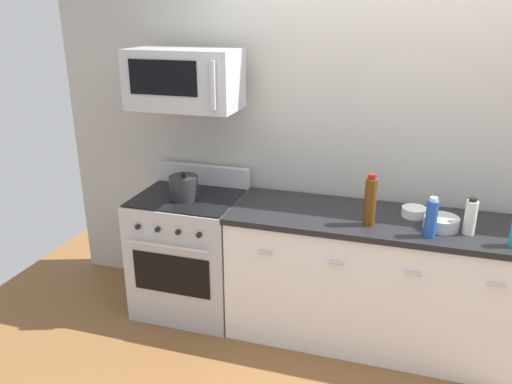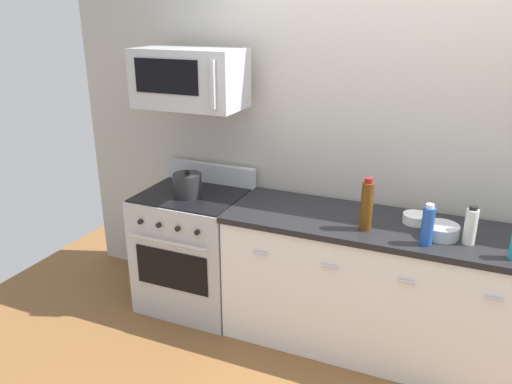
# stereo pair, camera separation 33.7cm
# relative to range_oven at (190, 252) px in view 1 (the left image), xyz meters

# --- Properties ---
(ground_plane) EXTENTS (6.09, 6.09, 0.00)m
(ground_plane) POSITION_rel_range_oven_xyz_m (1.37, -0.00, -0.47)
(ground_plane) COLOR brown
(back_wall) EXTENTS (5.08, 0.10, 2.70)m
(back_wall) POSITION_rel_range_oven_xyz_m (1.37, 0.41, 0.88)
(back_wall) COLOR #B7B2A8
(back_wall) RESTS_ON ground_plane
(counter_unit) EXTENTS (1.99, 0.66, 0.92)m
(counter_unit) POSITION_rel_range_oven_xyz_m (1.37, -0.00, -0.01)
(counter_unit) COLOR white
(counter_unit) RESTS_ON ground_plane
(range_oven) EXTENTS (0.76, 0.69, 1.07)m
(range_oven) POSITION_rel_range_oven_xyz_m (0.00, 0.00, 0.00)
(range_oven) COLOR #B7BABF
(range_oven) RESTS_ON ground_plane
(microwave) EXTENTS (0.74, 0.44, 0.40)m
(microwave) POSITION_rel_range_oven_xyz_m (0.00, 0.04, 1.28)
(microwave) COLOR #B7BABF
(bottle_soda_blue) EXTENTS (0.07, 0.07, 0.25)m
(bottle_soda_blue) POSITION_rel_range_oven_xyz_m (1.66, -0.21, 0.57)
(bottle_soda_blue) COLOR #1E4CA5
(bottle_soda_blue) RESTS_ON countertop_slab
(bottle_wine_amber) EXTENTS (0.07, 0.07, 0.33)m
(bottle_wine_amber) POSITION_rel_range_oven_xyz_m (1.30, -0.14, 0.61)
(bottle_wine_amber) COLOR #59330F
(bottle_wine_amber) RESTS_ON countertop_slab
(bottle_vinegar_white) EXTENTS (0.07, 0.07, 0.23)m
(bottle_vinegar_white) POSITION_rel_range_oven_xyz_m (1.89, -0.09, 0.56)
(bottle_vinegar_white) COLOR silver
(bottle_vinegar_white) RESTS_ON countertop_slab
(bowl_white_ceramic) EXTENTS (0.16, 0.16, 0.06)m
(bowl_white_ceramic) POSITION_rel_range_oven_xyz_m (1.57, 0.09, 0.48)
(bowl_white_ceramic) COLOR white
(bowl_white_ceramic) RESTS_ON countertop_slab
(bowl_steel_prep) EXTENTS (0.21, 0.21, 0.08)m
(bowl_steel_prep) POSITION_rel_range_oven_xyz_m (1.73, -0.07, 0.49)
(bowl_steel_prep) COLOR #B2B5BA
(bowl_steel_prep) RESTS_ON countertop_slab
(stockpot) EXTENTS (0.21, 0.21, 0.20)m
(stockpot) POSITION_rel_range_oven_xyz_m (-0.00, -0.05, 0.54)
(stockpot) COLOR #262628
(stockpot) RESTS_ON range_oven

